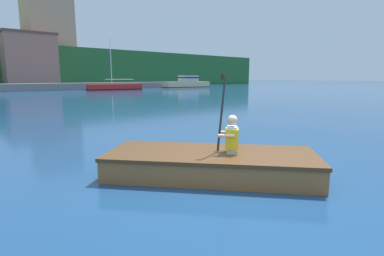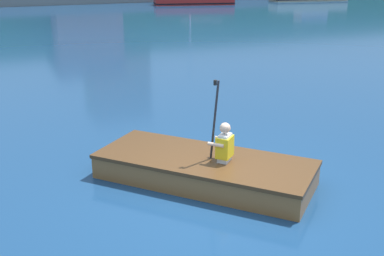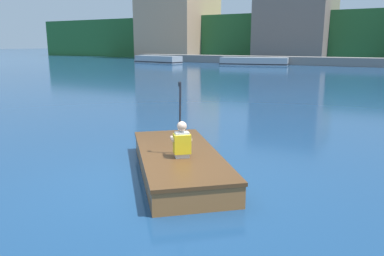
# 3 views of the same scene
# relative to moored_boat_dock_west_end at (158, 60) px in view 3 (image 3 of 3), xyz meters

# --- Properties ---
(ground_plane) EXTENTS (300.00, 300.00, 0.00)m
(ground_plane) POSITION_rel_moored_boat_dock_west_end_xyz_m (23.33, -34.09, -0.41)
(ground_plane) COLOR navy
(shoreline_ridge) EXTENTS (120.00, 20.00, 6.63)m
(shoreline_ridge) POSITION_rel_moored_boat_dock_west_end_xyz_m (23.33, 24.10, 2.91)
(shoreline_ridge) COLOR #28602D
(shoreline_ridge) RESTS_ON ground
(waterfront_warehouse_left) EXTENTS (10.16, 11.85, 17.46)m
(waterfront_warehouse_left) POSITION_rel_moored_boat_dock_west_end_xyz_m (-6.37, 15.50, 8.33)
(waterfront_warehouse_left) COLOR tan
(waterfront_warehouse_left) RESTS_ON ground
(waterfront_office_block_center) EXTENTS (9.76, 11.26, 12.03)m
(waterfront_office_block_center) POSITION_rel_moored_boat_dock_west_end_xyz_m (12.92, 15.83, 5.61)
(waterfront_office_block_center) COLOR #75665B
(waterfront_office_block_center) RESTS_ON ground
(marina_dock) EXTENTS (57.59, 2.40, 0.90)m
(marina_dock) POSITION_rel_moored_boat_dock_west_end_xyz_m (23.33, 4.51, 0.04)
(marina_dock) COLOR slate
(marina_dock) RESTS_ON ground
(moored_boat_dock_west_end) EXTENTS (6.80, 3.06, 0.88)m
(moored_boat_dock_west_end) POSITION_rel_moored_boat_dock_west_end_xyz_m (0.00, 0.00, 0.00)
(moored_boat_dock_west_end) COLOR #9EA3A8
(moored_boat_dock_west_end) RESTS_ON ground
(moored_boat_dock_west_inner) EXTENTS (7.75, 3.94, 0.85)m
(moored_boat_dock_west_inner) POSITION_rel_moored_boat_dock_west_end_xyz_m (12.10, 1.30, -0.01)
(moored_boat_dock_west_inner) COLOR #9EA3A8
(moored_boat_dock_west_inner) RESTS_ON ground
(rowboat_foreground) EXTENTS (3.37, 3.56, 0.41)m
(rowboat_foreground) POSITION_rel_moored_boat_dock_west_end_xyz_m (23.34, -33.38, -0.17)
(rowboat_foreground) COLOR #935B2D
(rowboat_foreground) RESTS_ON ground
(person_paddler) EXTENTS (0.46, 0.46, 1.30)m
(person_paddler) POSITION_rel_moored_boat_dock_west_end_xyz_m (23.60, -33.67, 0.30)
(person_paddler) COLOR silver
(person_paddler) RESTS_ON rowboat_foreground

